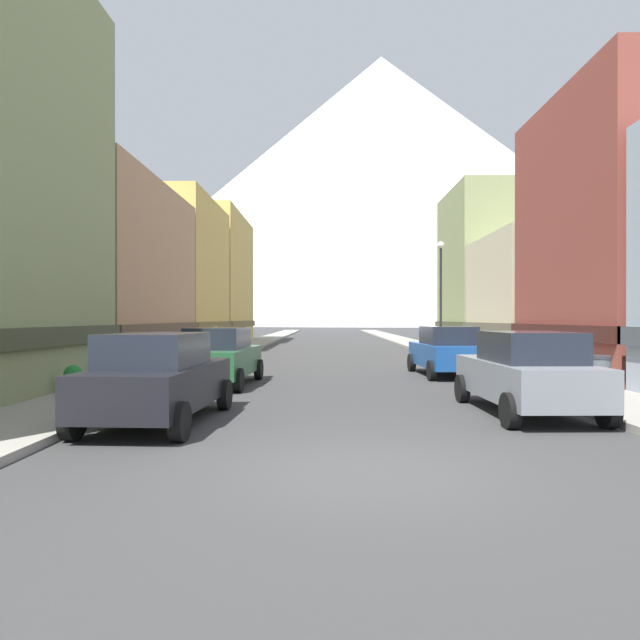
% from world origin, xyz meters
% --- Properties ---
extents(ground_plane, '(400.00, 400.00, 0.00)m').
position_xyz_m(ground_plane, '(0.00, 0.00, 0.00)').
color(ground_plane, '#363636').
extents(sidewalk_left, '(2.50, 100.00, 0.15)m').
position_xyz_m(sidewalk_left, '(-6.25, 35.00, 0.07)').
color(sidewalk_left, gray).
rests_on(sidewalk_left, ground).
extents(sidewalk_right, '(2.50, 100.00, 0.15)m').
position_xyz_m(sidewalk_right, '(6.25, 35.00, 0.07)').
color(sidewalk_right, gray).
rests_on(sidewalk_right, ground).
extents(storefront_left_1, '(8.07, 11.01, 7.92)m').
position_xyz_m(storefront_left_1, '(-11.38, 16.51, 3.82)').
color(storefront_left_1, tan).
rests_on(storefront_left_1, ground).
extents(storefront_left_2, '(6.51, 10.19, 9.40)m').
position_xyz_m(storefront_left_2, '(-10.61, 27.24, 4.54)').
color(storefront_left_2, '#D8B259').
rests_on(storefront_left_2, ground).
extents(storefront_left_3, '(10.05, 12.56, 10.64)m').
position_xyz_m(storefront_left_3, '(-12.37, 39.05, 5.15)').
color(storefront_left_3, '#D8B259').
rests_on(storefront_left_3, ground).
extents(storefront_right_2, '(9.28, 8.06, 6.23)m').
position_xyz_m(storefront_right_2, '(11.99, 20.68, 3.00)').
color(storefront_right_2, beige).
rests_on(storefront_right_2, ground).
extents(storefront_right_3, '(8.58, 8.08, 10.40)m').
position_xyz_m(storefront_right_3, '(11.64, 29.01, 5.03)').
color(storefront_right_3, '#8C9966').
rests_on(storefront_right_3, ground).
extents(car_left_0, '(2.23, 4.48, 1.78)m').
position_xyz_m(car_left_0, '(-3.80, 3.41, 0.90)').
color(car_left_0, black).
rests_on(car_left_0, ground).
extents(car_left_1, '(2.25, 4.48, 1.78)m').
position_xyz_m(car_left_1, '(-3.80, 9.60, 0.90)').
color(car_left_1, '#265933').
rests_on(car_left_1, ground).
extents(car_right_0, '(2.17, 4.45, 1.78)m').
position_xyz_m(car_right_0, '(3.80, 4.58, 0.90)').
color(car_right_0, slate).
rests_on(car_right_0, ground).
extents(car_right_1, '(2.25, 4.49, 1.78)m').
position_xyz_m(car_right_1, '(3.80, 12.58, 0.90)').
color(car_right_1, '#19478C').
rests_on(car_right_1, ground).
extents(trash_bin_right, '(0.59, 0.59, 0.98)m').
position_xyz_m(trash_bin_right, '(6.35, 6.61, 0.64)').
color(trash_bin_right, '#4C5156').
rests_on(trash_bin_right, sidewalk_right).
extents(potted_plant_0, '(0.46, 0.46, 0.72)m').
position_xyz_m(potted_plant_0, '(-7.00, 6.70, 0.53)').
color(potted_plant_0, brown).
rests_on(potted_plant_0, sidewalk_left).
extents(potted_plant_1, '(0.46, 0.46, 0.77)m').
position_xyz_m(potted_plant_1, '(7.00, 13.38, 0.56)').
color(potted_plant_1, gray).
rests_on(potted_plant_1, sidewalk_right).
extents(pedestrian_0, '(0.36, 0.36, 1.54)m').
position_xyz_m(pedestrian_0, '(-6.25, 21.14, 0.86)').
color(pedestrian_0, brown).
rests_on(pedestrian_0, sidewalk_left).
extents(streetlamp_right, '(0.36, 0.36, 5.86)m').
position_xyz_m(streetlamp_right, '(5.35, 21.19, 3.99)').
color(streetlamp_right, black).
rests_on(streetlamp_right, sidewalk_right).
extents(mountain_backdrop, '(281.39, 281.39, 127.59)m').
position_xyz_m(mountain_backdrop, '(25.53, 260.00, 63.79)').
color(mountain_backdrop, white).
rests_on(mountain_backdrop, ground).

